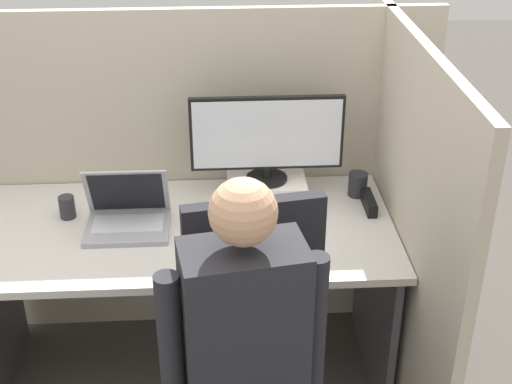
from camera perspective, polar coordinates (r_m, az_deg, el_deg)
cubicle_panel_back at (r=3.11m, az=-5.66°, el=1.00°), size 2.13×0.04×1.49m
cubicle_panel_right at (r=2.77m, az=11.66°, el=-3.23°), size 0.04×1.43×1.49m
desk at (r=2.84m, az=-5.73°, el=-5.86°), size 1.63×0.77×0.76m
paper_box at (r=2.92m, az=0.85°, el=0.28°), size 0.32×0.21×0.08m
monitor at (r=2.82m, az=0.88°, el=4.46°), size 0.61×0.17×0.36m
laptop at (r=2.75m, az=-10.24°, el=-1.95°), size 0.31×0.24×0.24m
mouse at (r=2.64m, az=-4.40°, el=-3.75°), size 0.06×0.05×0.03m
stapler at (r=2.88m, az=9.02°, el=-0.84°), size 0.04×0.17×0.05m
carrot_toy at (r=2.48m, az=-2.93°, el=-5.94°), size 0.04×0.12×0.04m
office_chair at (r=2.32m, az=-0.53°, el=-14.95°), size 0.54×0.58×1.16m
person at (r=2.05m, az=-1.12°, el=-14.20°), size 0.47×0.48×1.36m
coffee_mug at (r=2.96m, az=8.14°, el=0.62°), size 0.08×0.08×0.10m
pen_cup at (r=2.87m, az=-14.87°, el=-1.18°), size 0.06×0.06×0.09m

